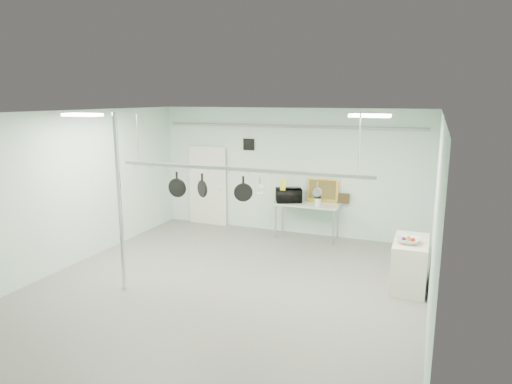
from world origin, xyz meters
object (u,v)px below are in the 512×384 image
at_px(microwave, 289,195).
at_px(coffee_canister, 318,202).
at_px(skillet_mid, 202,185).
at_px(skillet_right, 243,188).
at_px(chrome_pole, 120,204).
at_px(fruit_bowl, 408,240).
at_px(side_cabinet, 410,264).
at_px(skillet_left, 177,184).
at_px(prep_table, 307,206).
at_px(pot_rack, 238,168).

distance_m(microwave, coffee_canister, 0.78).
height_order(microwave, skillet_mid, skillet_mid).
bearing_deg(skillet_right, skillet_mid, 153.28).
height_order(chrome_pole, fruit_bowl, chrome_pole).
relative_size(side_cabinet, skillet_mid, 2.67).
distance_m(skillet_left, skillet_mid, 0.54).
xyz_separation_m(chrome_pole, skillet_left, (0.64, 0.90, 0.25)).
bearing_deg(skillet_right, side_cabinet, -5.65).
relative_size(coffee_canister, skillet_mid, 0.42).
bearing_deg(coffee_canister, chrome_pole, -123.00).
distance_m(side_cabinet, microwave, 3.75).
height_order(chrome_pole, skillet_mid, chrome_pole).
relative_size(coffee_canister, skillet_right, 0.42).
bearing_deg(skillet_right, microwave, 66.04).
height_order(coffee_canister, skillet_right, skillet_right).
height_order(microwave, skillet_right, skillet_right).
height_order(prep_table, skillet_left, skillet_left).
bearing_deg(pot_rack, fruit_bowl, 17.39).
bearing_deg(side_cabinet, chrome_pole, -157.59).
relative_size(side_cabinet, pot_rack, 0.25).
bearing_deg(skillet_right, coffee_canister, 52.16).
bearing_deg(side_cabinet, skillet_right, -158.93).
distance_m(microwave, skillet_mid, 3.41).
relative_size(pot_rack, skillet_mid, 10.68).
bearing_deg(skillet_mid, chrome_pole, -109.98).
distance_m(microwave, fruit_bowl, 3.78).
bearing_deg(skillet_right, fruit_bowl, -8.78).
bearing_deg(chrome_pole, skillet_right, 24.28).
height_order(side_cabinet, microwave, microwave).
relative_size(pot_rack, microwave, 7.73).
distance_m(pot_rack, skillet_right, 0.38).
distance_m(skillet_left, skillet_right, 1.36).
bearing_deg(microwave, skillet_mid, 53.51).
bearing_deg(coffee_canister, skillet_right, -101.12).
xyz_separation_m(side_cabinet, skillet_mid, (-3.68, -1.10, 1.41)).
bearing_deg(chrome_pole, fruit_bowl, 20.64).
relative_size(side_cabinet, coffee_canister, 6.39).
bearing_deg(coffee_canister, pot_rack, -102.79).
bearing_deg(fruit_bowl, prep_table, 136.27).
relative_size(side_cabinet, skillet_right, 2.68).
bearing_deg(skillet_left, skillet_right, -5.37).
height_order(fruit_bowl, skillet_mid, skillet_mid).
relative_size(skillet_left, skillet_mid, 1.06).
height_order(side_cabinet, fruit_bowl, fruit_bowl).
relative_size(chrome_pole, prep_table, 2.00).
distance_m(microwave, skillet_right, 3.35).
relative_size(prep_table, skillet_right, 3.57).
distance_m(prep_table, fruit_bowl, 3.46).
height_order(pot_rack, skillet_right, pot_rack).
xyz_separation_m(pot_rack, skillet_mid, (-0.73, 0.00, -0.37)).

